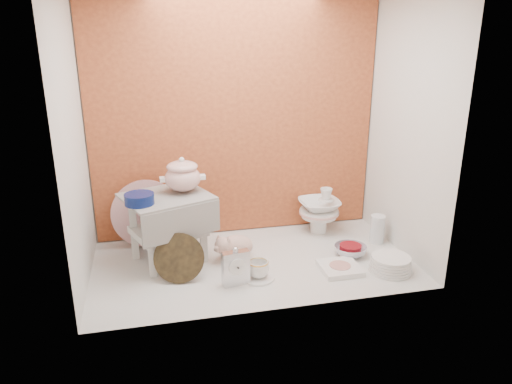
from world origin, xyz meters
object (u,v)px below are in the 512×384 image
plush_pig (236,246)px  mantel_clock (236,266)px  soup_tureen (182,175)px  gold_rim_teacup (258,269)px  step_stool (168,228)px  blue_white_vase (157,226)px  floral_platter (146,213)px  dinner_plate_stack (391,264)px  porcelain_tower (319,210)px  crystal_bowl (350,251)px

plush_pig → mantel_clock: bearing=-107.0°
plush_pig → soup_tureen: bearing=153.3°
gold_rim_teacup → plush_pig: bearing=104.2°
soup_tureen → mantel_clock: size_ratio=1.17×
mantel_clock → plush_pig: (0.06, 0.31, -0.03)m
mantel_clock → plush_pig: size_ratio=0.82×
step_stool → gold_rim_teacup: size_ratio=3.87×
step_stool → blue_white_vase: 0.24m
floral_platter → dinner_plate_stack: floral_platter is taller
dinner_plate_stack → porcelain_tower: porcelain_tower is taller
gold_rim_teacup → porcelain_tower: size_ratio=0.39×
step_stool → gold_rim_teacup: 0.58m
step_stool → floral_platter: bearing=95.5°
blue_white_vase → plush_pig: 0.52m
crystal_bowl → porcelain_tower: (-0.06, 0.37, 0.12)m
step_stool → dinner_plate_stack: (1.18, -0.42, -0.15)m
plush_pig → blue_white_vase: bearing=141.1°
soup_tureen → plush_pig: (0.28, -0.10, -0.42)m
mantel_clock → crystal_bowl: bearing=5.6°
mantel_clock → soup_tureen: bearing=109.5°
soup_tureen → crystal_bowl: 1.08m
soup_tureen → dinner_plate_stack: soup_tureen is taller
step_stool → crystal_bowl: size_ratio=2.35×
soup_tureen → dinner_plate_stack: size_ratio=1.04×
mantel_clock → plush_pig: mantel_clock is taller
soup_tureen → floral_platter: bearing=138.2°
soup_tureen → crystal_bowl: soup_tureen is taller
crystal_bowl → dinner_plate_stack: bearing=-59.9°
plush_pig → gold_rim_teacup: (0.07, -0.27, -0.02)m
mantel_clock → gold_rim_teacup: size_ratio=1.79×
step_stool → dinner_plate_stack: step_stool is taller
soup_tureen → mantel_clock: 0.61m
floral_platter → gold_rim_teacup: bearing=-45.2°
soup_tureen → mantel_clock: (0.22, -0.41, -0.39)m
floral_platter → dinner_plate_stack: (1.30, -0.65, -0.16)m
step_stool → plush_pig: size_ratio=1.78×
step_stool → crystal_bowl: 1.07m
gold_rim_teacup → crystal_bowl: gold_rim_teacup is taller
mantel_clock → dinner_plate_stack: 0.86m
mantel_clock → blue_white_vase: bearing=113.9°
plush_pig → porcelain_tower: (0.60, 0.26, 0.08)m
floral_platter → crystal_bowl: floral_platter is taller
crystal_bowl → porcelain_tower: size_ratio=0.64×
soup_tureen → porcelain_tower: 0.96m
gold_rim_teacup → dinner_plate_stack: size_ratio=0.50×
dinner_plate_stack → porcelain_tower: bearing=108.2°
crystal_bowl → blue_white_vase: bearing=160.1°
floral_platter → blue_white_vase: size_ratio=1.66×
floral_platter → porcelain_tower: bearing=-2.3°
crystal_bowl → porcelain_tower: bearing=99.7°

